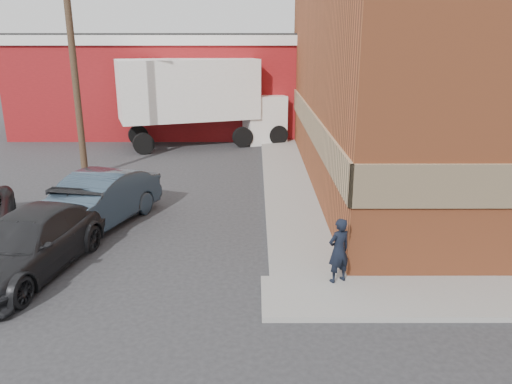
% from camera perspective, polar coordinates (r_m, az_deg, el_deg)
% --- Properties ---
extents(ground, '(90.00, 90.00, 0.00)m').
position_cam_1_polar(ground, '(11.79, 3.04, -10.08)').
color(ground, '#28282B').
rests_on(ground, ground).
extents(brick_building, '(14.25, 18.25, 9.36)m').
position_cam_1_polar(brick_building, '(21.49, 25.82, 13.70)').
color(brick_building, '#A54F2A').
rests_on(brick_building, ground).
extents(sidewalk_west, '(1.80, 18.00, 0.12)m').
position_cam_1_polar(sidewalk_west, '(20.21, 3.40, 1.91)').
color(sidewalk_west, gray).
rests_on(sidewalk_west, ground).
extents(warehouse, '(16.30, 8.30, 5.60)m').
position_cam_1_polar(warehouse, '(31.03, -10.30, 12.23)').
color(warehouse, maroon).
rests_on(warehouse, ground).
extents(utility_pole, '(2.00, 0.26, 9.00)m').
position_cam_1_polar(utility_pole, '(20.64, -20.20, 14.43)').
color(utility_pole, '#483624').
rests_on(utility_pole, ground).
extents(man, '(0.66, 0.58, 1.51)m').
position_cam_1_polar(man, '(11.32, 9.44, -6.60)').
color(man, black).
rests_on(man, sidewalk_south).
extents(sedan, '(3.20, 5.10, 1.59)m').
position_cam_1_polar(sedan, '(15.38, -17.91, -1.05)').
color(sedan, '#304151').
rests_on(sedan, ground).
extents(suv_b, '(2.91, 5.21, 1.43)m').
position_cam_1_polar(suv_b, '(13.09, -24.62, -5.42)').
color(suv_b, black).
rests_on(suv_b, ground).
extents(box_truck, '(9.22, 5.34, 4.37)m').
position_cam_1_polar(box_truck, '(26.00, -5.86, 10.83)').
color(box_truck, white).
rests_on(box_truck, ground).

